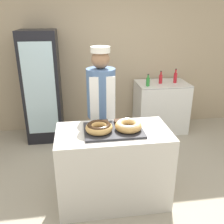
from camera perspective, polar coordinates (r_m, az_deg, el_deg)
ground_plane at (r=3.15m, az=0.28°, el=-18.96°), size 14.00×14.00×0.00m
wall_back at (r=4.56m, az=-3.78°, el=12.77°), size 8.00×0.06×2.70m
display_counter at (r=2.88m, az=0.29°, el=-12.29°), size 1.22×0.65×0.88m
serving_tray at (r=2.65m, az=0.31°, el=-4.16°), size 0.62×0.45×0.02m
donut_chocolate_glaze at (r=2.58m, az=-2.99°, el=-3.45°), size 0.28×0.28×0.09m
donut_light_glaze at (r=2.63m, az=3.76°, el=-3.03°), size 0.28×0.28×0.09m
brownie_back_left at (r=2.77m, az=-1.78°, el=-2.36°), size 0.09×0.09×0.03m
brownie_back_right at (r=2.79m, az=1.44°, el=-2.17°), size 0.09×0.09×0.03m
baker_person at (r=3.19m, az=-2.44°, el=0.47°), size 0.36×0.36×1.69m
beverage_fridge at (r=4.31m, az=-15.62°, el=5.49°), size 0.58×0.61×1.82m
chest_freezer at (r=4.67m, az=11.04°, el=1.26°), size 0.90×0.62×0.90m
bottle_green at (r=4.27m, az=8.22°, el=6.93°), size 0.06×0.06×0.20m
bottle_red at (r=4.47m, az=11.05°, el=7.50°), size 0.06×0.06×0.22m
bottle_red_b at (r=4.57m, az=14.27°, el=7.68°), size 0.06×0.06×0.25m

